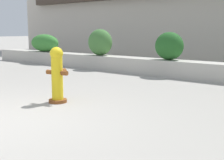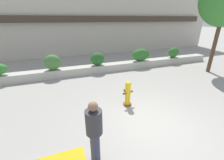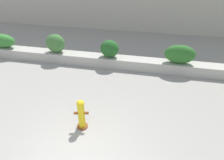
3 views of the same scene
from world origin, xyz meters
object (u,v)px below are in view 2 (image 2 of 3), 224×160
object	(u,v)px
pedestrian	(94,129)
hedge_bush_2	(97,59)
hedge_bush_4	(173,52)
fire_hydrant	(128,93)
hedge_bush_1	(52,62)
hedge_bush_3	(141,55)

from	to	relation	value
pedestrian	hedge_bush_2	bearing A→B (deg)	74.16
hedge_bush_4	pedestrian	xyz separation A→B (m)	(-8.17, -6.62, 0.09)
fire_hydrant	pedestrian	world-z (taller)	pedestrian
hedge_bush_1	pedestrian	xyz separation A→B (m)	(0.92, -6.62, 0.02)
hedge_bush_3	hedge_bush_4	bearing A→B (deg)	0.00
hedge_bush_2	hedge_bush_4	size ratio (longest dim) A/B	1.00
hedge_bush_3	fire_hydrant	world-z (taller)	hedge_bush_3
hedge_bush_1	pedestrian	size ratio (longest dim) A/B	0.56
hedge_bush_4	hedge_bush_3	bearing A→B (deg)	180.00
hedge_bush_1	hedge_bush_3	distance (m)	6.08
hedge_bush_4	fire_hydrant	bearing A→B (deg)	-144.23
hedge_bush_2	hedge_bush_4	distance (m)	6.29
hedge_bush_2	fire_hydrant	world-z (taller)	hedge_bush_2
hedge_bush_3	pedestrian	distance (m)	8.40
fire_hydrant	pedestrian	size ratio (longest dim) A/B	0.62
hedge_bush_3	pedestrian	bearing A→B (deg)	-127.97
hedge_bush_1	fire_hydrant	world-z (taller)	hedge_bush_1
fire_hydrant	pedestrian	xyz separation A→B (m)	(-1.94, -2.13, 0.44)
hedge_bush_2	fire_hydrant	xyz separation A→B (m)	(0.06, -4.49, -0.37)
fire_hydrant	hedge_bush_3	bearing A→B (deg)	54.30
hedge_bush_3	fire_hydrant	size ratio (longest dim) A/B	1.30
hedge_bush_3	hedge_bush_1	bearing A→B (deg)	180.00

